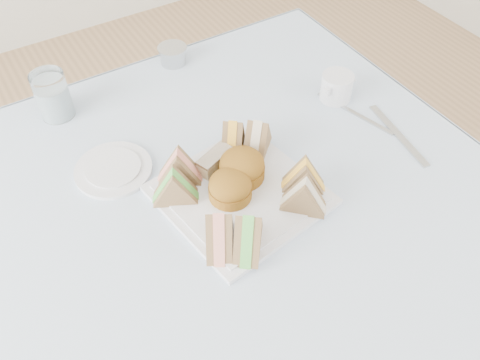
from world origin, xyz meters
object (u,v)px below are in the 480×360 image
creamer_jug (337,87)px  water_glass (53,95)px  table (242,287)px  serving_plate (240,195)px

creamer_jug → water_glass: bearing=134.3°
table → water_glass: water_glass is taller
table → serving_plate: serving_plate is taller
water_glass → creamer_jug: size_ratio=1.50×
serving_plate → creamer_jug: bearing=13.9°
table → creamer_jug: (0.34, 0.13, 0.41)m
serving_plate → water_glass: size_ratio=2.57×
water_glass → creamer_jug: 0.64m
table → water_glass: 0.64m
table → creamer_jug: bearing=21.1°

